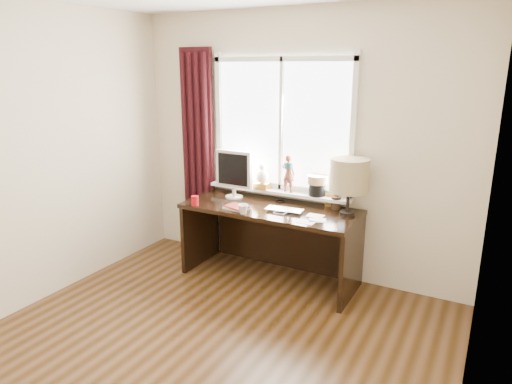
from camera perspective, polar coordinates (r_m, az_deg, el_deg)
The scene contains 16 objects.
floor at distance 3.44m, azimuth -9.89°, elevation -21.53°, with size 3.50×4.00×0.00m, color #53351E.
wall_back at distance 4.55m, azimuth 5.08°, elevation 5.80°, with size 3.50×2.60×0.00m, color beige.
wall_right at distance 2.25m, azimuth 26.24°, elevation -5.96°, with size 4.00×2.60×0.00m, color beige.
laptop at distance 4.26m, azimuth 3.62°, elevation -2.28°, with size 0.35×0.22×0.03m, color silver.
mug at distance 4.18m, azimuth -1.62°, elevation -2.12°, with size 0.09×0.09×0.09m, color white.
red_cup at distance 4.46m, azimuth -7.64°, elevation -1.09°, with size 0.07×0.07×0.10m, color #A40B11.
window at distance 4.56m, azimuth 2.96°, elevation 5.90°, with size 1.52×0.20×1.40m.
curtain at distance 5.05m, azimuth -7.30°, elevation 4.58°, with size 0.38×0.09×2.25m.
desk at distance 4.55m, azimuth 2.31°, elevation -4.51°, with size 1.70×0.70×0.75m.
monitor at distance 4.64m, azimuth -2.80°, elevation 2.60°, with size 0.40×0.18×0.49m.
notebook_stack at distance 4.33m, azimuth -2.47°, elevation -1.92°, with size 0.25×0.20×0.03m.
brush_holder at distance 4.38m, azimuth 9.97°, elevation -1.33°, with size 0.09×0.09×0.25m.
icon_frame at distance 4.44m, azimuth 9.26°, elevation -1.00°, with size 0.10×0.04×0.13m.
table_lamp at distance 4.15m, azimuth 11.58°, elevation 1.98°, with size 0.35×0.35×0.52m.
loose_papers at distance 4.07m, azimuth 7.14°, elevation -3.40°, with size 0.23×0.31×0.00m.
desk_cables at distance 4.38m, azimuth 3.46°, elevation -1.89°, with size 0.29×0.35×0.01m.
Camera 1 is at (1.77, -2.12, 2.06)m, focal length 32.00 mm.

